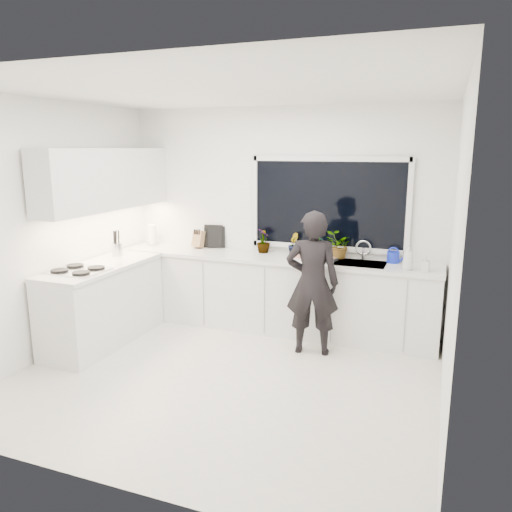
% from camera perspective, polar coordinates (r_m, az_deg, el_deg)
% --- Properties ---
extents(floor, '(4.00, 3.50, 0.02)m').
position_cam_1_polar(floor, '(5.06, -3.64, -13.71)').
color(floor, beige).
rests_on(floor, ground).
extents(wall_back, '(4.00, 0.02, 2.70)m').
position_cam_1_polar(wall_back, '(6.25, 2.87, 4.39)').
color(wall_back, white).
rests_on(wall_back, ground).
extents(wall_left, '(0.02, 3.50, 2.70)m').
position_cam_1_polar(wall_left, '(5.76, -22.40, 2.80)').
color(wall_left, white).
rests_on(wall_left, ground).
extents(wall_right, '(0.02, 3.50, 2.70)m').
position_cam_1_polar(wall_right, '(4.22, 21.78, -0.29)').
color(wall_right, white).
rests_on(wall_right, ground).
extents(ceiling, '(4.00, 3.50, 0.02)m').
position_cam_1_polar(ceiling, '(4.58, -4.13, 18.57)').
color(ceiling, white).
rests_on(ceiling, wall_back).
extents(window, '(1.80, 0.02, 1.00)m').
position_cam_1_polar(window, '(6.04, 8.24, 5.91)').
color(window, black).
rests_on(window, wall_back).
extents(base_cabinets_back, '(3.92, 0.58, 0.88)m').
position_cam_1_polar(base_cabinets_back, '(6.16, 1.89, -4.40)').
color(base_cabinets_back, white).
rests_on(base_cabinets_back, floor).
extents(base_cabinets_left, '(0.58, 1.60, 0.88)m').
position_cam_1_polar(base_cabinets_left, '(6.00, -17.03, -5.40)').
color(base_cabinets_left, white).
rests_on(base_cabinets_left, floor).
extents(countertop_back, '(3.94, 0.62, 0.04)m').
position_cam_1_polar(countertop_back, '(6.03, 1.89, -0.23)').
color(countertop_back, silver).
rests_on(countertop_back, base_cabinets_back).
extents(countertop_left, '(0.62, 1.60, 0.04)m').
position_cam_1_polar(countertop_left, '(5.88, -17.31, -1.12)').
color(countertop_left, silver).
rests_on(countertop_left, base_cabinets_left).
extents(upper_cabinets, '(0.34, 2.10, 0.70)m').
position_cam_1_polar(upper_cabinets, '(6.09, -16.75, 8.42)').
color(upper_cabinets, white).
rests_on(upper_cabinets, wall_left).
extents(sink, '(0.58, 0.42, 0.14)m').
position_cam_1_polar(sink, '(5.80, 11.77, -1.29)').
color(sink, silver).
rests_on(sink, countertop_back).
extents(faucet, '(0.03, 0.03, 0.22)m').
position_cam_1_polar(faucet, '(5.96, 12.15, 0.63)').
color(faucet, silver).
rests_on(faucet, countertop_back).
extents(stovetop, '(0.56, 0.48, 0.03)m').
position_cam_1_polar(stovetop, '(5.62, -19.67, -1.51)').
color(stovetop, black).
rests_on(stovetop, countertop_left).
extents(person, '(0.63, 0.47, 1.57)m').
position_cam_1_polar(person, '(5.38, 6.45, -3.10)').
color(person, black).
rests_on(person, floor).
extents(pizza_tray, '(0.56, 0.50, 0.03)m').
position_cam_1_polar(pizza_tray, '(5.87, 6.52, -0.32)').
color(pizza_tray, silver).
rests_on(pizza_tray, countertop_back).
extents(pizza, '(0.51, 0.44, 0.01)m').
position_cam_1_polar(pizza, '(5.86, 6.52, -0.15)').
color(pizza, red).
rests_on(pizza, pizza_tray).
extents(watering_can, '(0.16, 0.16, 0.13)m').
position_cam_1_polar(watering_can, '(5.89, 15.40, -0.13)').
color(watering_can, '#1325BA').
rests_on(watering_can, countertop_back).
extents(paper_towel_roll, '(0.12, 0.12, 0.26)m').
position_cam_1_polar(paper_towel_roll, '(6.85, -11.75, 2.30)').
color(paper_towel_roll, white).
rests_on(paper_towel_roll, countertop_back).
extents(knife_block, '(0.14, 0.12, 0.22)m').
position_cam_1_polar(knife_block, '(6.56, -6.60, 1.86)').
color(knife_block, '#9C7048').
rests_on(knife_block, countertop_back).
extents(utensil_crock, '(0.15, 0.15, 0.16)m').
position_cam_1_polar(utensil_crock, '(6.27, -15.58, 0.73)').
color(utensil_crock, silver).
rests_on(utensil_crock, countertop_left).
extents(picture_frame_large, '(0.21, 0.11, 0.28)m').
position_cam_1_polar(picture_frame_large, '(6.55, -4.52, 2.15)').
color(picture_frame_large, black).
rests_on(picture_frame_large, countertop_back).
extents(picture_frame_small, '(0.25, 0.05, 0.30)m').
position_cam_1_polar(picture_frame_small, '(6.57, -4.93, 2.27)').
color(picture_frame_small, black).
rests_on(picture_frame_small, countertop_back).
extents(herb_plants, '(1.25, 0.35, 0.32)m').
position_cam_1_polar(herb_plants, '(6.03, 6.72, 1.35)').
color(herb_plants, '#26662D').
rests_on(herb_plants, countertop_back).
extents(soap_bottles, '(0.29, 0.13, 0.29)m').
position_cam_1_polar(soap_bottles, '(5.56, 17.43, -0.27)').
color(soap_bottles, '#D8BF66').
rests_on(soap_bottles, countertop_back).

